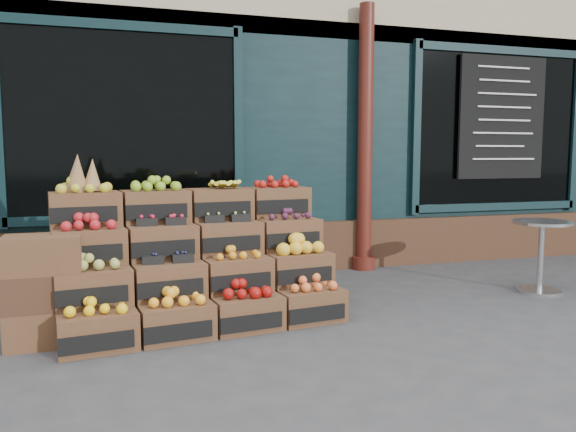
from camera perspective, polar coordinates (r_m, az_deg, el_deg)
name	(u,v)px	position (r m, az deg, el deg)	size (l,w,h in m)	color
ground	(336,325)	(4.79, 4.85, -10.96)	(60.00, 60.00, 0.00)	#3A3A3C
shop_facade	(221,95)	(9.56, -6.83, 12.10)	(12.00, 6.24, 4.80)	black
crate_display	(195,268)	(4.92, -9.40, -5.28)	(2.40, 1.37, 1.43)	brown
spare_crates	(44,290)	(4.59, -23.53, -6.93)	(0.55, 0.39, 0.82)	brown
bistro_table	(541,248)	(6.32, 24.31, -2.98)	(0.59, 0.59, 0.74)	silver
shopkeeper	(112,181)	(7.09, -17.48, 3.42)	(0.80, 0.53, 2.20)	#1D6629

